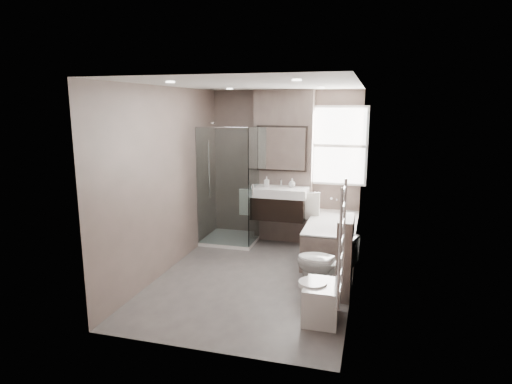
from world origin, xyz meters
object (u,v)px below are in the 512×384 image
(toilet, at_px, (325,263))
(bidet, at_px, (321,301))
(bathtub, at_px, (332,237))
(vanity, at_px, (279,203))

(toilet, distance_m, bidet, 0.76)
(bathtub, height_order, toilet, toilet)
(toilet, bearing_deg, vanity, -137.55)
(bidet, bearing_deg, vanity, 112.91)
(bidet, bearing_deg, toilet, 93.40)
(bathtub, xyz_separation_m, toilet, (0.05, -1.34, 0.07))
(bathtub, xyz_separation_m, bidet, (0.09, -2.07, -0.09))
(vanity, xyz_separation_m, bathtub, (0.92, -0.33, -0.43))
(vanity, height_order, bidet, vanity)
(vanity, relative_size, bidet, 1.75)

